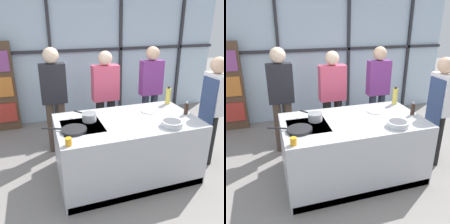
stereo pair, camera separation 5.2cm
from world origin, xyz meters
TOP-DOWN VIEW (x-y plane):
  - ground_plane at (0.00, 0.00)m, footprint 18.00×18.00m
  - back_window_wall at (0.00, 2.42)m, footprint 6.40×0.10m
  - bookshelf at (-1.79, 2.23)m, footprint 0.53×0.19m
  - demo_island at (-0.00, -0.00)m, footprint 1.93×1.09m
  - chef at (1.34, -0.06)m, footprint 0.24×0.37m
  - spectator_far_left at (-0.87, 1.03)m, footprint 0.40×0.25m
  - spectator_center_left at (0.00, 1.03)m, footprint 0.45×0.24m
  - spectator_center_right at (0.87, 1.03)m, footprint 0.41×0.24m
  - frying_pan at (-0.76, -0.12)m, footprint 0.54×0.31m
  - saucepan at (-0.50, 0.13)m, footprint 0.28×0.32m
  - white_plate at (0.42, 0.19)m, footprint 0.25×0.25m
  - mixing_bowl at (0.47, -0.36)m, footprint 0.28×0.28m
  - oil_bottle at (0.87, 0.41)m, footprint 0.08×0.08m
  - pepper_grinder at (0.88, -0.07)m, footprint 0.06×0.06m
  - juice_glass_near at (-0.87, -0.45)m, footprint 0.07×0.07m

SIDE VIEW (x-z plane):
  - ground_plane at x=0.00m, z-range 0.00..0.00m
  - demo_island at x=0.00m, z-range 0.00..0.88m
  - white_plate at x=0.42m, z-range 0.88..0.90m
  - bookshelf at x=-1.79m, z-range 0.00..1.78m
  - frying_pan at x=-0.76m, z-range 0.88..0.92m
  - mixing_bowl at x=0.47m, z-range 0.89..0.96m
  - juice_glass_near at x=-0.87m, z-range 0.88..0.97m
  - saucepan at x=-0.50m, z-range 0.89..1.00m
  - spectator_center_left at x=0.00m, z-range 0.11..1.79m
  - pepper_grinder at x=0.88m, z-range 0.87..1.07m
  - chef at x=1.34m, z-range 0.14..1.82m
  - spectator_center_right at x=0.87m, z-range 0.14..1.86m
  - oil_bottle at x=0.87m, z-range 0.88..1.16m
  - spectator_far_left at x=-0.87m, z-range 0.15..1.92m
  - back_window_wall at x=0.00m, z-range 0.00..2.80m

